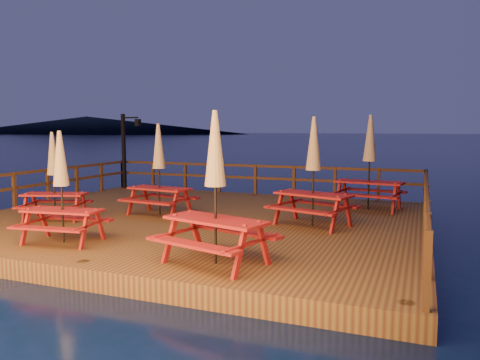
{
  "coord_description": "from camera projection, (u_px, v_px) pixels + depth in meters",
  "views": [
    {
      "loc": [
        5.73,
        -11.34,
        2.83
      ],
      "look_at": [
        1.05,
        0.6,
        1.41
      ],
      "focal_mm": 35.0,
      "sensor_mm": 36.0,
      "label": 1
    }
  ],
  "objects": [
    {
      "name": "deck",
      "position": [
        196.0,
        224.0,
        12.86
      ],
      "size": [
        12.0,
        10.0,
        0.4
      ],
      "primitive_type": "cube",
      "color": "#4C2B18",
      "rests_on": "ground"
    },
    {
      "name": "picnic_table_2",
      "position": [
        61.0,
        185.0,
        9.85
      ],
      "size": [
        1.83,
        1.57,
        2.38
      ],
      "rotation": [
        0.0,
        0.0,
        0.13
      ],
      "color": "maroon",
      "rests_on": "deck"
    },
    {
      "name": "picnic_table_5",
      "position": [
        54.0,
        174.0,
        12.39
      ],
      "size": [
        1.99,
        1.82,
        2.33
      ],
      "rotation": [
        0.0,
        0.0,
        0.35
      ],
      "color": "maroon",
      "rests_on": "deck"
    },
    {
      "name": "railing",
      "position": [
        222.0,
        183.0,
        14.4
      ],
      "size": [
        11.8,
        9.75,
        1.1
      ],
      "color": "#391D12",
      "rests_on": "deck"
    },
    {
      "name": "picnic_table_1",
      "position": [
        313.0,
        170.0,
        11.57
      ],
      "size": [
        2.28,
        2.05,
        2.72
      ],
      "rotation": [
        0.0,
        0.0,
        -0.3
      ],
      "color": "maroon",
      "rests_on": "deck"
    },
    {
      "name": "ground",
      "position": [
        197.0,
        231.0,
        12.89
      ],
      "size": [
        500.0,
        500.0,
        0.0
      ],
      "primitive_type": "plane",
      "color": "black",
      "rests_on": "ground"
    },
    {
      "name": "headland_left",
      "position": [
        87.0,
        125.0,
        246.24
      ],
      "size": [
        180.0,
        84.0,
        9.0
      ],
      "primitive_type": "ellipsoid",
      "color": "black",
      "rests_on": "ground"
    },
    {
      "name": "picnic_table_4",
      "position": [
        369.0,
        161.0,
        13.95
      ],
      "size": [
        2.18,
        1.88,
        2.82
      ],
      "rotation": [
        0.0,
        0.0,
        -0.14
      ],
      "color": "maroon",
      "rests_on": "deck"
    },
    {
      "name": "deck_piles",
      "position": [
        197.0,
        242.0,
        12.92
      ],
      "size": [
        11.44,
        9.44,
        1.4
      ],
      "color": "#391D12",
      "rests_on": "ground"
    },
    {
      "name": "picnic_table_0",
      "position": [
        215.0,
        185.0,
        8.28
      ],
      "size": [
        2.27,
        2.03,
        2.74
      ],
      "rotation": [
        0.0,
        0.0,
        -0.27
      ],
      "color": "maroon",
      "rests_on": "deck"
    },
    {
      "name": "picnic_table_3",
      "position": [
        159.0,
        168.0,
        13.06
      ],
      "size": [
        1.95,
        1.68,
        2.56
      ],
      "rotation": [
        0.0,
        0.0,
        -0.12
      ],
      "color": "maroon",
      "rests_on": "deck"
    },
    {
      "name": "lamp_post",
      "position": [
        127.0,
        144.0,
        18.81
      ],
      "size": [
        0.85,
        0.18,
        3.0
      ],
      "color": "black",
      "rests_on": "deck"
    }
  ]
}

